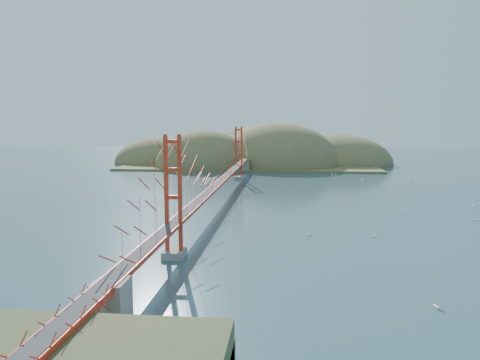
# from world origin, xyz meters

# --- Properties ---
(ground) EXTENTS (320.00, 320.00, 0.00)m
(ground) POSITION_xyz_m (0.00, 0.00, 0.00)
(ground) COLOR #2E4F5D
(ground) RESTS_ON ground
(bridge) EXTENTS (2.20, 94.40, 12.00)m
(bridge) POSITION_xyz_m (0.00, 0.18, 7.01)
(bridge) COLOR gray
(bridge) RESTS_ON ground
(approach_viaduct) EXTENTS (1.40, 12.00, 3.38)m
(approach_viaduct) POSITION_xyz_m (0.00, -51.91, 2.55)
(approach_viaduct) COLOR red
(approach_viaduct) RESTS_ON ground
(promontory) EXTENTS (9.00, 6.00, 0.24)m
(promontory) POSITION_xyz_m (0.00, -48.50, 0.12)
(promontory) COLOR #59544C
(promontory) RESTS_ON ground
(fort) EXTENTS (3.70, 2.30, 1.75)m
(fort) POSITION_xyz_m (0.40, -47.80, 0.67)
(fort) COLOR maroon
(fort) RESTS_ON ground
(far_headlands) EXTENTS (84.00, 58.00, 25.00)m
(far_headlands) POSITION_xyz_m (2.21, 68.52, 0.00)
(far_headlands) COLOR #7A6547
(far_headlands) RESTS_ON ground
(sailboat_15) EXTENTS (0.53, 0.53, 0.56)m
(sailboat_15) POSITION_xyz_m (22.41, 41.81, 0.13)
(sailboat_15) COLOR white
(sailboat_15) RESTS_ON ground
(sailboat_6) EXTENTS (0.61, 0.61, 0.64)m
(sailboat_6) POSITION_xyz_m (13.10, -19.90, 0.15)
(sailboat_6) COLOR white
(sailboat_6) RESTS_ON ground
(sailboat_7) EXTENTS (0.69, 0.69, 0.74)m
(sailboat_7) POSITION_xyz_m (27.31, 32.14, 0.16)
(sailboat_7) COLOR white
(sailboat_7) RESTS_ON ground
(sailboat_16) EXTENTS (0.66, 0.66, 0.70)m
(sailboat_16) POSITION_xyz_m (29.83, 6.89, 0.15)
(sailboat_16) COLOR white
(sailboat_16) RESTS_ON ground
(sailboat_12) EXTENTS (0.52, 0.52, 0.59)m
(sailboat_12) POSITION_xyz_m (21.45, 40.47, 0.14)
(sailboat_12) COLOR white
(sailboat_12) RESTS_ON ground
(sailboat_2) EXTENTS (0.53, 0.53, 0.59)m
(sailboat_2) POSITION_xyz_m (20.41, -20.00, 0.14)
(sailboat_2) COLOR white
(sailboat_2) RESTS_ON ground
(sailboat_17) EXTENTS (0.64, 0.60, 0.72)m
(sailboat_17) POSITION_xyz_m (37.00, 28.93, 0.16)
(sailboat_17) COLOR white
(sailboat_17) RESTS_ON ground
(sailboat_1) EXTENTS (0.57, 0.57, 0.60)m
(sailboat_1) POSITION_xyz_m (24.12, 12.23, 0.14)
(sailboat_1) COLOR white
(sailboat_1) RESTS_ON ground
(sailboat_4) EXTENTS (0.58, 0.58, 0.64)m
(sailboat_4) POSITION_xyz_m (28.93, 20.84, 0.14)
(sailboat_4) COLOR white
(sailboat_4) RESTS_ON ground
(sailboat_13) EXTENTS (0.57, 0.57, 0.60)m
(sailboat_13) POSITION_xyz_m (35.28, -9.65, 0.14)
(sailboat_13) COLOR white
(sailboat_13) RESTS_ON ground
(sailboat_5) EXTENTS (0.59, 0.63, 0.70)m
(sailboat_5) POSITION_xyz_m (38.97, 1.06, 0.15)
(sailboat_5) COLOR white
(sailboat_5) RESTS_ON ground
(sailboat_0) EXTENTS (0.44, 0.52, 0.60)m
(sailboat_0) POSITION_xyz_m (27.72, -4.32, 0.14)
(sailboat_0) COLOR white
(sailboat_0) RESTS_ON ground
(sailboat_10) EXTENTS (0.59, 0.62, 0.70)m
(sailboat_10) POSITION_xyz_m (20.97, -40.00, 0.15)
(sailboat_10) COLOR white
(sailboat_10) RESTS_ON ground
(sailboat_3) EXTENTS (0.55, 0.53, 0.61)m
(sailboat_3) POSITION_xyz_m (19.30, 4.80, 0.14)
(sailboat_3) COLOR white
(sailboat_3) RESTS_ON ground
(sailboat_8) EXTENTS (0.61, 0.59, 0.69)m
(sailboat_8) POSITION_xyz_m (35.72, 13.10, 0.15)
(sailboat_8) COLOR white
(sailboat_8) RESTS_ON ground
(sailboat_extra_1) EXTENTS (0.59, 0.59, 0.67)m
(sailboat_extra_1) POSITION_xyz_m (35.28, 18.01, 0.15)
(sailboat_extra_1) COLOR white
(sailboat_extra_1) RESTS_ON ground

